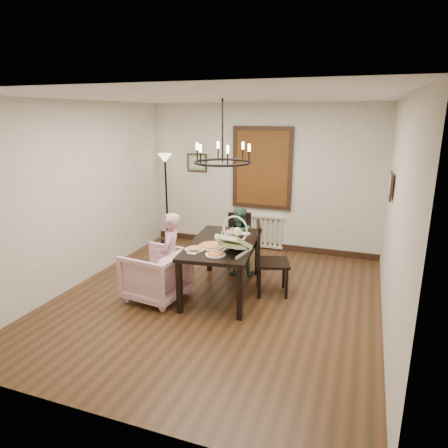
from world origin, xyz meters
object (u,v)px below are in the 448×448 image
Objects in this scene: drinking_glass at (224,235)px; chair_right at (273,259)px; armchair at (156,275)px; elderly_woman at (171,264)px; floor_lamp at (167,200)px; chair_far at (239,240)px; dining_table at (223,248)px; seated_man at (238,247)px; baby_bouncer at (234,240)px.

chair_right is at bearing 9.64° from drinking_glass.
armchair is 1.13m from drinking_glass.
elderly_woman is at bearing 98.88° from chair_right.
chair_right is at bearing -32.34° from floor_lamp.
elderly_woman reaches higher than chair_far.
dining_table is 0.99× the size of floor_lamp.
seated_man is at bearing 138.79° from elderly_woman.
seated_man is 0.76m from drinking_glass.
seated_man is (0.00, 0.74, -0.22)m from dining_table.
baby_bouncer reaches higher than dining_table.
chair_right is at bearing -64.73° from chair_far.
dining_table is 3.34× the size of baby_bouncer.
chair_right is at bearing 129.24° from seated_man.
baby_bouncer is at bearing 90.98° from seated_man.
drinking_glass is (-0.02, 0.09, 0.16)m from dining_table.
baby_bouncer is at bearing -55.60° from drinking_glass.
dining_table is 0.19m from drinking_glass.
floor_lamp is at bearing -44.57° from seated_man.
elderly_woman is at bearing -151.54° from dining_table.
armchair is 1.28m from baby_bouncer.
chair_far reaches higher than armchair.
armchair is at bearing -81.06° from elderly_woman.
baby_bouncer reaches higher than drinking_glass.
baby_bouncer is at bearing 105.63° from armchair.
seated_man is (0.63, 1.19, -0.05)m from elderly_woman.
seated_man is (0.83, 1.27, 0.11)m from armchair.
chair_right is 0.80m from drinking_glass.
seated_man reaches higher than armchair.
armchair is (-0.72, -1.65, -0.10)m from chair_far.
floor_lamp reaches higher than chair_right.
chair_far is at bearing 164.09° from armchair.
dining_table is 1.68× the size of elderly_woman.
dining_table is at bearing 112.03° from elderly_woman.
drinking_glass is (-0.02, -0.65, 0.39)m from seated_man.
floor_lamp reaches higher than seated_man.
floor_lamp is (-1.87, 1.77, 0.04)m from drinking_glass.
drinking_glass is at bearing 82.15° from chair_right.
dining_table is at bearing 137.12° from baby_bouncer.
chair_right reaches higher than armchair.
floor_lamp is at bearing 142.78° from baby_bouncer.
floor_lamp reaches higher than chair_far.
floor_lamp is (-1.89, 1.86, 0.20)m from dining_table.
seated_man is at bearing 88.32° from drinking_glass.
floor_lamp reaches higher than drinking_glass.
armchair is at bearing -129.90° from chair_far.
baby_bouncer is at bearing 127.68° from chair_right.
armchair is 2.67m from floor_lamp.
drinking_glass is (0.81, 0.62, 0.50)m from armchair.
seated_man is 1.25m from baby_bouncer.
seated_man reaches higher than dining_table.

